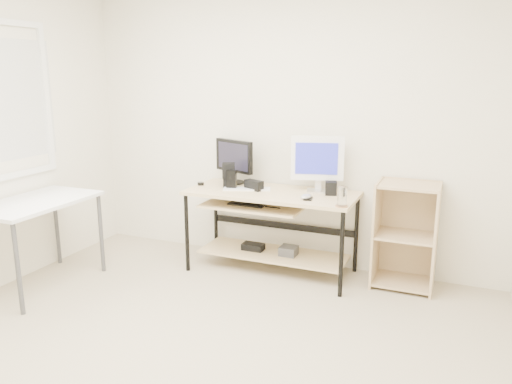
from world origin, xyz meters
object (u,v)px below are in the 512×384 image
object	(u,v)px
desk	(269,214)
side_table	(36,210)
shelf_unit	(406,234)
white_imac	(317,160)
audio_controller	(232,180)
black_monitor	(234,159)

from	to	relation	value
desk	side_table	bearing A→B (deg)	-147.35
desk	shelf_unit	size ratio (longest dim) A/B	1.67
white_imac	desk	bearing A→B (deg)	-174.80
shelf_unit	audio_controller	world-z (taller)	audio_controller
side_table	shelf_unit	distance (m)	3.09
desk	shelf_unit	distance (m)	1.19
shelf_unit	black_monitor	bearing A→B (deg)	179.63
white_imac	shelf_unit	bearing A→B (deg)	-14.48
desk	white_imac	xyz separation A→B (m)	(0.39, 0.15, 0.50)
white_imac	audio_controller	xyz separation A→B (m)	(-0.73, -0.20, -0.20)
shelf_unit	black_monitor	xyz separation A→B (m)	(-1.60, 0.01, 0.54)
shelf_unit	desk	bearing A→B (deg)	-172.23
side_table	shelf_unit	size ratio (longest dim) A/B	1.11
shelf_unit	black_monitor	distance (m)	1.69
shelf_unit	side_table	bearing A→B (deg)	-156.67
desk	audio_controller	distance (m)	0.46
desk	audio_controller	bearing A→B (deg)	-170.93
side_table	shelf_unit	world-z (taller)	shelf_unit
black_monitor	white_imac	bearing A→B (deg)	20.18
desk	black_monitor	size ratio (longest dim) A/B	3.43
audio_controller	white_imac	bearing A→B (deg)	2.36
side_table	black_monitor	size ratio (longest dim) A/B	2.29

